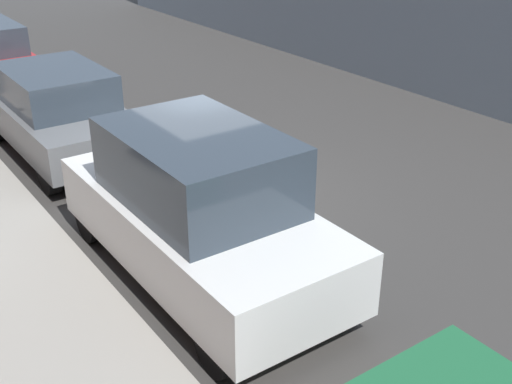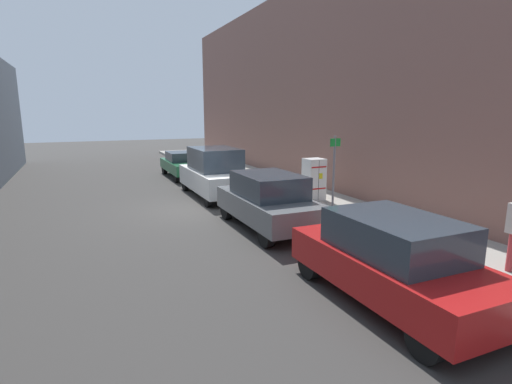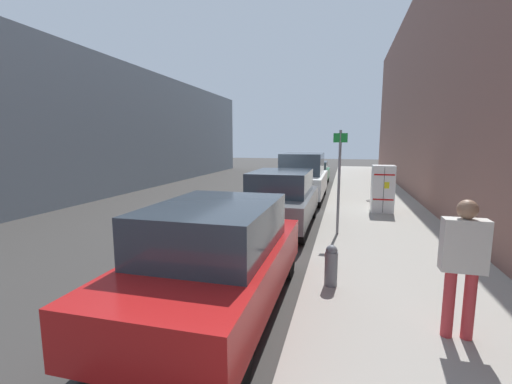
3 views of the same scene
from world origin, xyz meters
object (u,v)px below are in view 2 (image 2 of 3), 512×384
Objects in this scene: discarded_refrigerator at (314,179)px; parked_suv_gray at (268,200)px; parked_van_white at (215,173)px; parked_sedan_green at (183,164)px; fire_hydrant at (417,247)px; parked_suv_red at (394,260)px; street_sign_post at (334,176)px.

discarded_refrigerator reaches higher than parked_suv_gray.
parked_van_white reaches higher than parked_suv_gray.
discarded_refrigerator is 9.29m from parked_sedan_green.
parked_suv_red is at bearing 32.19° from fire_hydrant.
parked_sedan_green is (1.74, -12.16, -0.98)m from street_sign_post.
parked_suv_red is at bearing 69.06° from street_sign_post.
discarded_refrigerator is at bearing 110.16° from parked_sedan_green.
parked_suv_red is at bearing 90.00° from parked_van_white.
parked_van_white is (3.20, -2.95, 0.04)m from discarded_refrigerator.
street_sign_post reaches higher than parked_suv_gray.
parked_van_white is (1.71, -9.86, 0.50)m from fire_hydrant.
street_sign_post is at bearing -90.49° from fire_hydrant.
fire_hydrant is 4.79m from parked_suv_gray.
street_sign_post is 0.62× the size of parked_suv_red.
street_sign_post is at bearing 150.32° from parked_suv_gray.
street_sign_post is (1.46, 3.44, 0.72)m from discarded_refrigerator.
parked_suv_red is (1.71, 1.08, 0.34)m from fire_hydrant.
discarded_refrigerator is 0.60× the size of street_sign_post.
parked_suv_red is at bearing 90.00° from parked_suv_gray.
street_sign_post reaches higher than parked_van_white.
discarded_refrigerator is at bearing -112.99° from street_sign_post.
parked_sedan_green is at bearing -90.00° from parked_suv_gray.
parked_van_white is 10.94m from parked_suv_red.
parked_sedan_green is 5.78m from parked_van_white.
parked_van_white reaches higher than parked_sedan_green.
discarded_refrigerator is 4.35m from parked_van_white.
parked_suv_red is (0.00, 16.71, 0.14)m from parked_sedan_green.
discarded_refrigerator is at bearing -142.55° from parked_suv_gray.
fire_hydrant is (1.49, 6.91, -0.46)m from discarded_refrigerator.
parked_sedan_green is 1.00× the size of parked_suv_gray.
parked_van_white is 1.07× the size of parked_suv_red.
parked_van_white is (0.00, 5.77, 0.30)m from parked_sedan_green.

